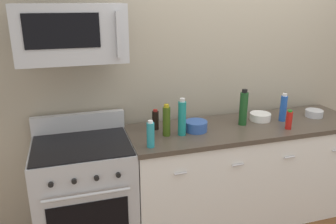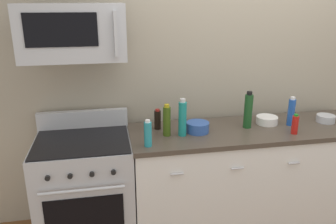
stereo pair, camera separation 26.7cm
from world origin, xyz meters
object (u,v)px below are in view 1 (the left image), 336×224
Objects in this scene: bottle_wine_green at (243,108)px; bowl_steel_prep at (314,113)px; microwave at (71,33)px; bowl_blue_mixing at (196,126)px; bottle_olive_oil at (167,121)px; bottle_sparkling_teal at (182,118)px; bowl_white_ceramic at (260,116)px; bottle_soda_blue at (283,108)px; bottle_soy_sauce_dark at (155,120)px; bottle_hot_sauce_red at (289,120)px; range_oven at (86,195)px; bottle_dish_soap at (151,135)px.

bowl_steel_prep is at bearing -0.07° from bottle_wine_green.
microwave is at bearing 179.00° from bottle_wine_green.
bottle_olive_oil is at bearing -174.59° from bowl_blue_mixing.
bottle_sparkling_teal is at bearing -172.96° from bottle_wine_green.
bottle_sparkling_teal is at bearing -170.88° from bowl_white_ceramic.
microwave is at bearing 178.71° from bottle_soda_blue.
bowl_steel_prep is (0.75, -0.00, -0.12)m from bottle_wine_green.
bottle_soy_sauce_dark reaches higher than bottle_hot_sauce_red.
microwave reaches higher than bowl_blue_mixing.
bottle_soy_sauce_dark is 0.57× the size of bottle_sparkling_teal.
range_oven is 1.28m from microwave.
bottle_soda_blue is at bearing 69.75° from bottle_hot_sauce_red.
bottle_soda_blue is 1.36× the size of bowl_blue_mixing.
bottle_olive_oil reaches higher than bowl_white_ceramic.
bowl_white_ceramic is (-0.11, 0.26, -0.04)m from bottle_hot_sauce_red.
bottle_soda_blue is 0.40m from bottle_wine_green.
bottle_hot_sauce_red is at bearing -154.30° from bowl_steel_prep.
bottle_sparkling_teal is at bearing -160.99° from bowl_blue_mixing.
range_oven is 0.83m from bottle_soy_sauce_dark.
bottle_olive_oil is 0.72m from bottle_wine_green.
range_oven is at bearing -168.19° from bottle_soy_sauce_dark.
range_oven is 1.81m from bottle_hot_sauce_red.
microwave reaches higher than bottle_wine_green.
bowl_blue_mixing is at bearing 166.67° from bottle_hot_sauce_red.
microwave is 3.94× the size of bowl_white_ceramic.
bowl_blue_mixing is at bearing -179.45° from bottle_soda_blue.
bottle_soda_blue is 1.11m from bottle_olive_oil.
bottle_olive_oil is at bearing -2.43° from range_oven.
bottle_hot_sauce_red is at bearing -110.25° from bottle_soda_blue.
microwave is 0.92m from bottle_dish_soap.
bottle_soy_sauce_dark is 0.84× the size of bottle_dish_soap.
bowl_blue_mixing is at bearing -176.96° from bottle_wine_green.
bottle_hot_sauce_red is 0.39m from bottle_wine_green.
microwave is 1.23m from bowl_blue_mixing.
microwave is 1.55m from bottle_wine_green.
bowl_white_ceramic is at bearing 6.88° from bowl_blue_mixing.
range_oven is at bearing -179.16° from bottle_wine_green.
bowl_steel_prep is (0.43, 0.21, -0.05)m from bottle_hot_sauce_red.
bottle_hot_sauce_red reaches higher than bowl_white_ceramic.
bowl_blue_mixing is 1.20m from bowl_steel_prep.
bowl_blue_mixing is (0.94, -0.05, -0.79)m from microwave.
bowl_white_ceramic is (1.60, 0.08, 0.49)m from range_oven.
bowl_white_ceramic is at bearing 158.83° from bottle_soda_blue.
bottle_sparkling_teal reaches higher than bottle_dish_soap.
range_oven reaches higher than bowl_steel_prep.
bowl_steel_prep is (1.52, -0.11, -0.05)m from bottle_soy_sauce_dark.
bottle_hot_sauce_red is 0.80m from bowl_blue_mixing.
bottle_sparkling_teal is (0.12, -0.02, 0.02)m from bottle_olive_oil.
bottle_sparkling_teal is 1.64× the size of bowl_blue_mixing.
bottle_hot_sauce_red is at bearing -6.21° from range_oven.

